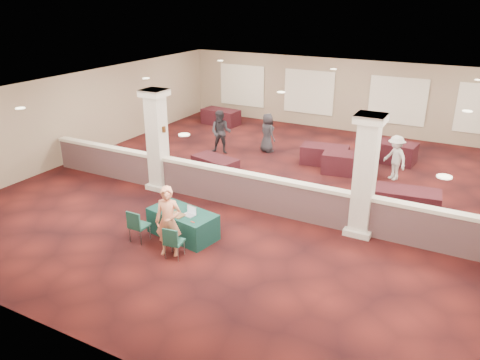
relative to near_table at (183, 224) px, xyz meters
The scene contains 32 objects.
ground 3.96m from the near_table, 75.20° to the left, with size 16.00×16.00×0.00m, color #471311.
wall_back 11.92m from the near_table, 85.13° to the left, with size 16.00×0.04×3.20m, color gray.
wall_front 4.49m from the near_table, 76.48° to the right, with size 16.00×0.04×3.20m, color gray.
wall_left 8.06m from the near_table, 151.41° to the left, with size 0.04×16.00×3.20m, color gray.
ceiling 4.87m from the near_table, 75.20° to the left, with size 16.00×16.00×0.02m, color white.
partition_wall 2.53m from the near_table, 66.46° to the left, with size 15.60×0.28×1.10m.
column_left 3.64m from the near_table, 137.17° to the left, with size 0.72×0.72×3.20m.
column_right 4.80m from the near_table, 29.98° to the left, with size 0.72×0.72×3.20m.
sconce_left 3.97m from the near_table, 140.19° to the left, with size 0.12×0.12×0.18m.
sconce_right 3.60m from the near_table, 133.76° to the left, with size 0.12×0.12×0.18m.
near_table is the anchor object (origin of this frame).
conf_chair_main 1.14m from the near_table, 67.31° to the right, with size 0.47×0.47×0.82m.
conf_chair_side 1.17m from the near_table, 135.20° to the right, with size 0.44×0.44×0.87m.
woman 1.08m from the near_table, 74.93° to the right, with size 0.63×0.42×1.76m, color #FF9F6E.
far_table_front_left 4.37m from the near_table, 109.96° to the left, with size 1.61×0.80×0.65m, color black.
far_table_front_center 6.92m from the near_table, 68.70° to the left, with size 1.77×0.89×0.72m, color black.
far_table_front_right 6.38m from the near_table, 40.15° to the left, with size 1.77×0.89×0.72m, color black.
far_table_back_left 11.09m from the near_table, 115.26° to the left, with size 1.77×0.88×0.72m, color black.
far_table_back_center 7.16m from the near_table, 78.25° to the left, with size 1.69×0.85×0.69m, color black.
far_table_back_right 9.14m from the near_table, 67.44° to the left, with size 1.86×0.93×0.75m, color black.
attendee_a 6.79m from the near_table, 111.92° to the left, with size 0.82×0.45×1.71m, color black.
attendee_b 7.79m from the near_table, 58.99° to the left, with size 0.98×0.45×1.53m, color beige.
attendee_c 7.03m from the near_table, 63.23° to the left, with size 0.91×0.43×1.55m, color black.
attendee_d 7.39m from the near_table, 97.89° to the left, with size 0.76×0.41×1.54m, color black.
laptop_base 0.45m from the near_table, 19.37° to the right, with size 0.31×0.22×0.02m, color silver.
laptop_screen 0.55m from the near_table, ahead, with size 0.31×0.01×0.21m, color silver.
screen_glow 0.54m from the near_table, ahead, with size 0.28×0.00×0.18m, color silver.
knitting 0.43m from the near_table, 88.60° to the right, with size 0.38×0.28×0.03m, color #AA5F1B.
yarn_cream 0.66m from the near_table, behind, with size 0.10×0.10×0.10m, color beige.
yarn_red 0.77m from the near_table, 166.01° to the left, with size 0.09×0.09×0.09m, color #5C1612.
yarn_grey 0.59m from the near_table, 155.16° to the left, with size 0.10×0.10×0.10m, color #4D4E52.
scissors 0.75m from the near_table, 33.21° to the right, with size 0.11×0.03×0.01m, color red.
Camera 1 is at (5.39, -12.63, 5.92)m, focal length 35.00 mm.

